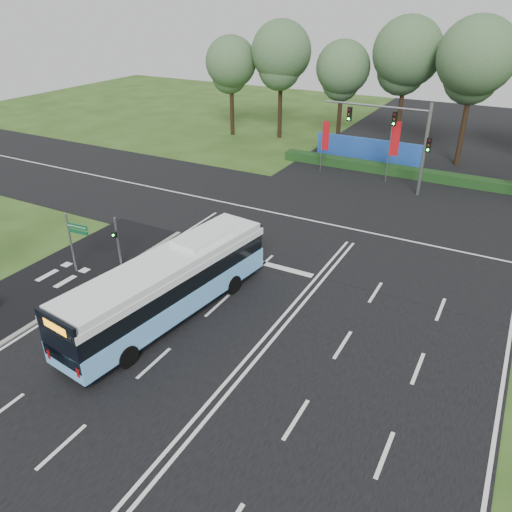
{
  "coord_description": "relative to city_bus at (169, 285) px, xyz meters",
  "views": [
    {
      "loc": [
        8.4,
        -17.45,
        13.91
      ],
      "look_at": [
        -2.19,
        2.0,
        2.2
      ],
      "focal_mm": 35.0,
      "sensor_mm": 36.0,
      "label": 1
    }
  ],
  "objects": [
    {
      "name": "eucalyptus_row",
      "position": [
        9.1,
        32.71,
        6.9
      ],
      "size": [
        52.66,
        9.61,
        12.64
      ],
      "color": "black",
      "rests_on": "ground"
    },
    {
      "name": "hedge",
      "position": [
        4.81,
        26.26,
        -1.32
      ],
      "size": [
        22.0,
        1.2,
        0.8
      ],
      "primitive_type": "cube",
      "color": "#123413",
      "rests_on": "ground"
    },
    {
      "name": "city_bus",
      "position": [
        0.0,
        0.0,
        0.0
      ],
      "size": [
        3.95,
        12.1,
        3.41
      ],
      "rotation": [
        0.0,
        0.0,
        -0.13
      ],
      "color": "#6BB8F8",
      "rests_on": "ground"
    },
    {
      "name": "traffic_light_gantry",
      "position": [
        5.02,
        22.26,
        2.95
      ],
      "size": [
        8.41,
        0.28,
        7.0
      ],
      "color": "gray",
      "rests_on": "ground"
    },
    {
      "name": "ground",
      "position": [
        4.81,
        1.76,
        -1.72
      ],
      "size": [
        120.0,
        120.0,
        0.0
      ],
      "primitive_type": "plane",
      "color": "#2A4717",
      "rests_on": "ground"
    },
    {
      "name": "banner_flag_mid",
      "position": [
        4.02,
        24.14,
        1.61
      ],
      "size": [
        0.76,
        0.09,
        5.15
      ],
      "rotation": [
        0.0,
        0.0,
        0.04
      ],
      "color": "gray",
      "rests_on": "ground"
    },
    {
      "name": "bike_path",
      "position": [
        -7.69,
        -1.24,
        -1.69
      ],
      "size": [
        5.0,
        18.0,
        0.06
      ],
      "primitive_type": "cube",
      "color": "black",
      "rests_on": "ground"
    },
    {
      "name": "street_sign",
      "position": [
        -7.03,
        0.94,
        0.55
      ],
      "size": [
        1.38,
        0.19,
        3.54
      ],
      "rotation": [
        0.0,
        0.0,
        0.08
      ],
      "color": "gray",
      "rests_on": "ground"
    },
    {
      "name": "blue_hoarding",
      "position": [
        0.81,
        28.76,
        -0.62
      ],
      "size": [
        10.0,
        0.3,
        2.2
      ],
      "primitive_type": "cube",
      "color": "#1E4AA7",
      "rests_on": "ground"
    },
    {
      "name": "pedestrian_signal",
      "position": [
        -5.61,
        2.6,
        -0.07
      ],
      "size": [
        0.27,
        0.4,
        3.01
      ],
      "rotation": [
        0.0,
        0.0,
        0.27
      ],
      "color": "gray",
      "rests_on": "ground"
    },
    {
      "name": "road_cross",
      "position": [
        4.81,
        13.76,
        -1.69
      ],
      "size": [
        120.0,
        14.0,
        0.05
      ],
      "primitive_type": "cube",
      "color": "black",
      "rests_on": "ground"
    },
    {
      "name": "kerb_strip",
      "position": [
        -5.29,
        -1.24,
        -1.66
      ],
      "size": [
        0.25,
        18.0,
        0.12
      ],
      "primitive_type": "cube",
      "color": "gray",
      "rests_on": "ground"
    },
    {
      "name": "banner_flag_left",
      "position": [
        -1.75,
        23.97,
        1.24
      ],
      "size": [
        0.67,
        0.12,
        4.53
      ],
      "rotation": [
        0.0,
        0.0,
        -0.1
      ],
      "color": "gray",
      "rests_on": "ground"
    },
    {
      "name": "road_main",
      "position": [
        4.81,
        1.76,
        -1.7
      ],
      "size": [
        20.0,
        120.0,
        0.04
      ],
      "primitive_type": "cube",
      "color": "black",
      "rests_on": "ground"
    }
  ]
}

